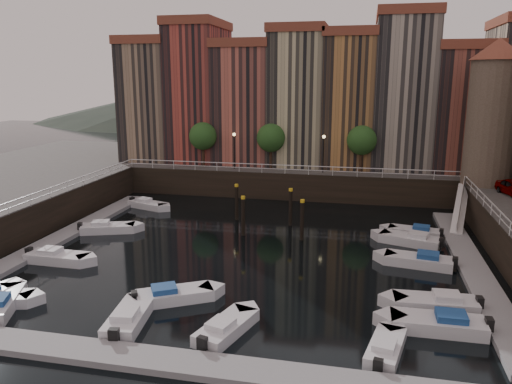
% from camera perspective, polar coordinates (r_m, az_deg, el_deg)
% --- Properties ---
extents(ground, '(200.00, 200.00, 0.00)m').
position_cam_1_polar(ground, '(39.94, -0.39, -6.41)').
color(ground, black).
rests_on(ground, ground).
extents(quay_far, '(80.00, 20.00, 3.00)m').
position_cam_1_polar(quay_far, '(64.37, 4.72, 2.44)').
color(quay_far, black).
rests_on(quay_far, ground).
extents(dock_left, '(2.00, 28.00, 0.35)m').
position_cam_1_polar(dock_left, '(45.28, -21.19, -4.72)').
color(dock_left, gray).
rests_on(dock_left, ground).
extents(dock_right, '(2.00, 28.00, 0.35)m').
position_cam_1_polar(dock_right, '(38.87, 23.47, -7.82)').
color(dock_right, gray).
rests_on(dock_right, ground).
extents(dock_near, '(30.00, 2.00, 0.35)m').
position_cam_1_polar(dock_near, '(25.12, -9.46, -18.66)').
color(dock_near, gray).
rests_on(dock_near, ground).
extents(mountains, '(145.00, 100.00, 18.00)m').
position_cam_1_polar(mountains, '(146.98, 9.96, 10.76)').
color(mountains, '#2D382D').
rests_on(mountains, ground).
extents(far_terrace, '(48.70, 10.30, 17.50)m').
position_cam_1_polar(far_terrace, '(60.48, 7.73, 10.71)').
color(far_terrace, '#897057').
rests_on(far_terrace, quay_far).
extents(corner_tower, '(5.20, 5.20, 13.80)m').
position_cam_1_polar(corner_tower, '(52.63, 25.44, 8.42)').
color(corner_tower, '#6B5B4C').
rests_on(corner_tower, quay_right).
extents(promenade_trees, '(21.20, 3.20, 5.20)m').
position_cam_1_polar(promenade_trees, '(56.18, 2.38, 6.17)').
color(promenade_trees, black).
rests_on(promenade_trees, quay_far).
extents(street_lamps, '(10.36, 0.36, 4.18)m').
position_cam_1_polar(street_lamps, '(55.23, 2.54, 5.33)').
color(street_lamps, black).
rests_on(street_lamps, quay_far).
extents(railings, '(36.08, 34.04, 0.52)m').
position_cam_1_polar(railings, '(43.49, 1.02, 0.41)').
color(railings, white).
rests_on(railings, ground).
extents(gangway, '(2.78, 8.32, 3.73)m').
position_cam_1_polar(gangway, '(48.89, 22.33, -1.42)').
color(gangway, white).
rests_on(gangway, ground).
extents(mooring_pilings, '(7.17, 5.05, 3.78)m').
position_cam_1_polar(mooring_pilings, '(44.10, 1.31, -2.28)').
color(mooring_pilings, black).
rests_on(mooring_pilings, ground).
extents(boat_left_1, '(4.90, 1.84, 1.12)m').
position_cam_1_polar(boat_left_1, '(39.67, -21.83, -6.94)').
color(boat_left_1, silver).
rests_on(boat_left_1, ground).
extents(boat_left_3, '(4.92, 3.17, 1.11)m').
position_cam_1_polar(boat_left_3, '(45.69, -16.69, -3.96)').
color(boat_left_3, silver).
rests_on(boat_left_3, ground).
extents(boat_left_4, '(4.65, 2.92, 1.05)m').
position_cam_1_polar(boat_left_4, '(52.99, -12.32, -1.40)').
color(boat_left_4, silver).
rests_on(boat_left_4, ground).
extents(boat_right_0, '(5.20, 1.92, 1.19)m').
position_cam_1_polar(boat_right_0, '(29.28, 20.28, -13.97)').
color(boat_right_0, silver).
rests_on(boat_right_0, ground).
extents(boat_right_1, '(5.06, 2.07, 1.15)m').
position_cam_1_polar(boat_right_1, '(31.65, 19.97, -11.88)').
color(boat_right_1, silver).
rests_on(boat_right_1, ground).
extents(boat_right_2, '(5.11, 2.55, 1.15)m').
position_cam_1_polar(boat_right_2, '(38.08, 18.25, -7.47)').
color(boat_right_2, silver).
rests_on(boat_right_2, ground).
extents(boat_right_3, '(5.15, 3.25, 1.16)m').
position_cam_1_polar(boat_right_3, '(42.54, 17.34, -5.24)').
color(boat_right_3, silver).
rests_on(boat_right_3, ground).
extents(boat_right_4, '(4.61, 2.37, 1.03)m').
position_cam_1_polar(boat_right_4, '(44.90, 17.74, -4.36)').
color(boat_right_4, silver).
rests_on(boat_right_4, ground).
extents(boat_near_1, '(2.37, 4.94, 1.11)m').
position_cam_1_polar(boat_near_1, '(29.11, -14.35, -13.76)').
color(boat_near_1, silver).
rests_on(boat_near_1, ground).
extents(boat_near_2, '(2.81, 4.66, 1.04)m').
position_cam_1_polar(boat_near_2, '(27.34, -3.50, -15.26)').
color(boat_near_2, silver).
rests_on(boat_near_2, ground).
extents(boat_near_3, '(2.25, 4.18, 0.94)m').
position_cam_1_polar(boat_near_3, '(26.39, 14.58, -16.89)').
color(boat_near_3, silver).
rests_on(boat_near_3, ground).
extents(boat_extra_819, '(4.82, 3.82, 1.11)m').
position_cam_1_polar(boat_extra_819, '(31.28, -9.50, -11.56)').
color(boat_extra_819, silver).
rests_on(boat_extra_819, ground).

